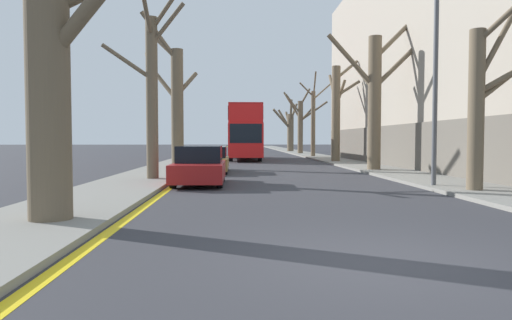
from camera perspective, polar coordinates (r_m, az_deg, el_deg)
ground_plane at (r=6.46m, az=14.98°, el=-12.33°), size 300.00×300.00×0.00m
sidewalk_left at (r=56.11m, az=-6.42°, el=0.91°), size 2.85×120.00×0.12m
sidewalk_right at (r=56.50m, az=5.35°, el=0.93°), size 2.85×120.00×0.12m
building_facade_right at (r=31.34m, az=24.84°, el=11.73°), size 10.08×31.83×13.57m
kerb_line_stripe at (r=56.03m, az=-4.78°, el=0.86°), size 0.24×120.00×0.01m
street_tree_left_0 at (r=9.63m, az=-24.31°, el=9.10°), size 4.43×1.34×6.07m
street_tree_left_1 at (r=18.59m, az=-12.87°, el=8.68°), size 3.52×3.07×7.85m
street_tree_left_2 at (r=27.25m, az=-10.02°, el=7.41°), size 3.14×2.90×8.85m
street_tree_right_0 at (r=15.54m, az=26.59°, el=6.87°), size 2.88×1.84×6.47m
street_tree_right_1 at (r=24.51m, az=14.67°, el=7.77°), size 5.21×1.82×8.31m
street_tree_right_2 at (r=33.54m, az=10.05°, el=6.19°), size 2.25×2.87×7.57m
street_tree_right_3 at (r=43.04m, az=7.19°, el=5.04°), size 3.28×3.70×7.63m
street_tree_right_4 at (r=51.97m, az=5.60°, el=4.63°), size 4.84×2.56×7.42m
street_tree_right_5 at (r=61.59m, az=4.23°, el=3.95°), size 3.77×3.92×6.93m
double_decker_bus at (r=37.85m, az=-1.44°, el=3.77°), size 2.58×10.66×4.33m
parked_car_0 at (r=16.94m, az=-7.07°, el=-0.79°), size 1.81×4.12×1.42m
parked_car_1 at (r=23.09m, az=-5.84°, el=-0.02°), size 1.88×4.39×1.30m
lamp_post at (r=16.66m, az=21.22°, el=11.49°), size 1.40×0.20×7.66m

